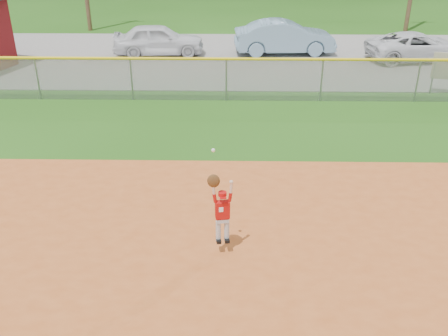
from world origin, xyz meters
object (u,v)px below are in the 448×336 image
(car_white_b, at_px, (417,47))
(ballplayer, at_px, (221,209))
(car_white_a, at_px, (158,40))
(car_blue, at_px, (285,37))

(car_white_b, distance_m, ballplayer, 16.87)
(car_white_a, relative_size, car_blue, 0.90)
(car_white_a, height_order, car_white_b, car_white_a)
(car_white_b, relative_size, ballplayer, 2.26)
(car_white_a, height_order, car_blue, car_blue)
(car_white_b, bearing_deg, car_blue, 69.65)
(car_blue, xyz_separation_m, ballplayer, (-2.59, -15.72, 0.21))
(car_white_b, xyz_separation_m, ballplayer, (-8.44, -14.61, 0.36))
(ballplayer, bearing_deg, car_white_b, 59.98)
(car_white_a, bearing_deg, car_blue, -92.74)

